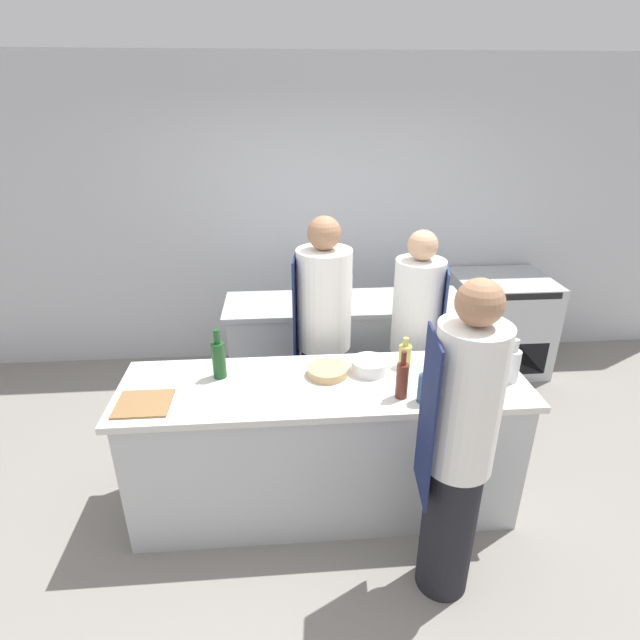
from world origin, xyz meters
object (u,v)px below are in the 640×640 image
stockpot (337,286)px  bowl_prep_small (369,366)px  bottle_olive_oil (425,387)px  bottle_sauce (402,379)px  chef_at_pass_far (323,337)px  oven_range (497,323)px  bottle_vinegar (219,358)px  cup (482,356)px  bowl_mixing_large (327,371)px  chef_at_prep_near (458,450)px  bottle_cooking_oil (405,355)px  bottle_wine (512,364)px  chef_at_stove (415,341)px

stockpot → bowl_prep_small: bearing=-87.2°
bottle_olive_oil → stockpot: bearing=100.9°
bottle_sauce → bowl_prep_small: size_ratio=1.29×
chef_at_pass_far → bottle_olive_oil: size_ratio=7.72×
oven_range → bottle_vinegar: 2.97m
bottle_sauce → bowl_prep_small: bearing=113.8°
cup → bottle_sauce: bearing=-150.2°
bowl_mixing_large → bottle_vinegar: bearing=177.3°
chef_at_prep_near → oven_range: bearing=-22.4°
chef_at_pass_far → bottle_vinegar: (-0.67, -0.57, 0.16)m
chef_at_prep_near → bowl_mixing_large: chef_at_prep_near is taller
chef_at_prep_near → bottle_cooking_oil: chef_at_prep_near is taller
oven_range → bottle_sauce: bottle_sauce is taller
bottle_cooking_oil → bowl_prep_small: size_ratio=0.88×
chef_at_prep_near → bottle_vinegar: 1.44m
bottle_vinegar → bottle_olive_oil: bearing=-17.2°
chef_at_pass_far → bottle_wine: bearing=-118.0°
chef_at_prep_near → cup: size_ratio=18.27×
bottle_olive_oil → cup: bottle_olive_oil is taller
bowl_mixing_large → cup: cup is taller
bottle_sauce → bowl_mixing_large: bearing=145.0°
bottle_sauce → bowl_mixing_large: size_ratio=1.17×
chef_at_pass_far → stockpot: (0.17, 0.68, 0.13)m
bottle_olive_oil → bowl_mixing_large: 0.61m
oven_range → bowl_prep_small: (-1.54, -1.59, 0.49)m
bottle_wine → bowl_mixing_large: bearing=172.1°
bottle_vinegar → bottle_sauce: 1.08m
chef_at_prep_near → bowl_prep_small: chef_at_prep_near is taller
chef_at_stove → bowl_prep_small: (-0.43, -0.54, 0.12)m
chef_at_prep_near → bottle_wine: (0.51, 0.59, 0.12)m
bottle_olive_oil → bowl_prep_small: bearing=125.4°
bottle_olive_oil → bottle_cooking_oil: 0.39m
bottle_wine → bowl_mixing_large: 1.09m
bottle_olive_oil → bottle_wine: (0.57, 0.18, 0.02)m
bottle_vinegar → bowl_prep_small: (0.91, -0.01, -0.08)m
chef_at_stove → bottle_cooking_oil: (-0.20, -0.49, 0.16)m
chef_at_prep_near → bottle_sauce: 0.52m
oven_range → cup: bearing=-117.8°
bottle_olive_oil → bowl_prep_small: (-0.25, 0.35, -0.05)m
bottle_vinegar → bowl_mixing_large: (0.65, -0.03, -0.10)m
chef_at_prep_near → chef_at_stove: chef_at_prep_near is taller
chef_at_stove → bottle_vinegar: size_ratio=5.28×
bottle_wine → bowl_mixing_large: (-1.07, 0.15, -0.08)m
chef_at_pass_far → bowl_prep_small: (0.23, -0.58, 0.08)m
chef_at_prep_near → bottle_cooking_oil: size_ratio=9.00×
chef_at_prep_near → chef_at_pass_far: bearing=27.1°
bottle_cooking_oil → bottle_vinegar: bearing=-178.2°
bowl_prep_small → cup: size_ratio=2.30×
bottle_vinegar → cup: size_ratio=3.22×
bowl_mixing_large → stockpot: 1.29m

